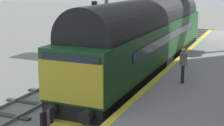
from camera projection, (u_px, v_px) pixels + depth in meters
ground_plane at (97, 114)px, 14.93m from camera, size 140.00×140.00×0.00m
track_main at (97, 113)px, 14.92m from camera, size 2.50×60.00×0.15m
track_adjacent_west at (30, 102)px, 16.28m from camera, size 2.50×60.00×0.15m
station_platform at (181, 116)px, 13.44m from camera, size 4.00×44.00×1.01m
diesel_locomotive at (149, 35)px, 20.86m from camera, size 2.74×19.42×4.68m
signal_post_far at (95, 19)px, 27.18m from camera, size 0.44×0.22×4.13m
waiting_passenger at (183, 62)px, 15.88m from camera, size 0.36×0.51×1.64m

